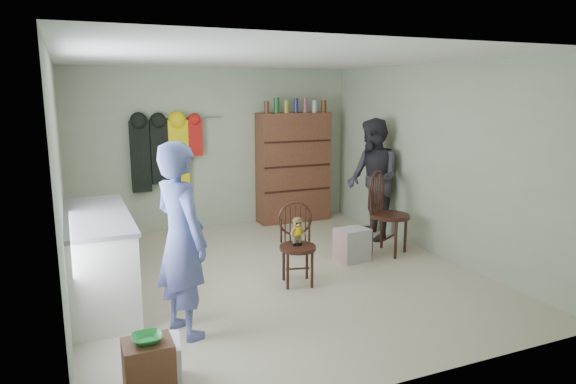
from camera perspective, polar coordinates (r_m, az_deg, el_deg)
name	(u,v)px	position (r m, az deg, el deg)	size (l,w,h in m)	color
ground_plane	(275,275)	(6.19, -1.41, -9.18)	(5.00, 5.00, 0.00)	beige
room_walls	(259,138)	(6.32, -3.29, 5.96)	(5.00, 5.00, 5.00)	#B0BB9C
counter	(99,258)	(5.64, -20.27, -6.87)	(0.64, 1.86, 0.94)	silver
stool	(149,374)	(3.88, -15.18, -18.91)	(0.33, 0.29, 0.48)	brown
bowl	(147,338)	(3.75, -15.39, -15.42)	(0.21, 0.21, 0.05)	green
plastic_tub	(156,364)	(4.12, -14.46, -18.00)	(0.36, 0.35, 0.35)	white
chair_front	(297,239)	(5.79, 0.99, -5.24)	(0.49, 0.49, 0.92)	#3C1E15
chair_far	(385,209)	(6.96, 10.76, -1.91)	(0.68, 0.68, 1.11)	#3C1E15
striped_bag	(352,245)	(6.67, 7.13, -5.83)	(0.40, 0.31, 0.42)	#E57B72
person_left	(181,240)	(4.60, -11.76, -5.26)	(0.64, 0.42, 1.74)	#565E9F
person_right	(373,179)	(7.56, 9.42, 1.40)	(0.86, 0.67, 1.77)	#2D2B33
dresser	(293,167)	(8.49, 0.58, 2.82)	(1.20, 0.39, 2.04)	brown
coat_rack	(164,152)	(7.93, -13.57, 4.36)	(1.42, 0.12, 1.09)	#99999E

